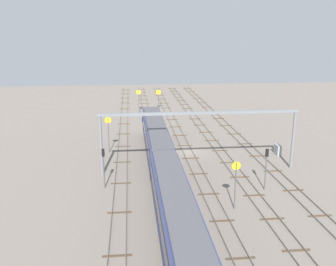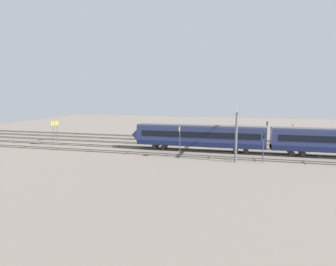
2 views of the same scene
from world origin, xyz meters
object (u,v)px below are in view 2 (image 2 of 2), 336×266
speed_sign_near_foreground (57,128)px  relay_cabinet (213,134)px  signal_light_trackside_departure (267,129)px  speed_sign_mid_trackside (293,132)px  signal_light_trackside_approach (263,143)px  overhead_gantry (237,116)px  speed_sign_distant_end (180,138)px  speed_sign_far_trackside (53,129)px

speed_sign_near_foreground → relay_cabinet: bearing=-156.1°
signal_light_trackside_departure → relay_cabinet: signal_light_trackside_departure is taller
speed_sign_mid_trackside → signal_light_trackside_approach: bearing=63.7°
overhead_gantry → signal_light_trackside_departure: bearing=-135.1°
speed_sign_distant_end → speed_sign_far_trackside: bearing=-10.5°
overhead_gantry → relay_cabinet: size_ratio=15.72×
speed_sign_near_foreground → speed_sign_mid_trackside: size_ratio=0.93×
speed_sign_distant_end → relay_cabinet: speed_sign_distant_end is taller
speed_sign_near_foreground → speed_sign_far_trackside: speed_sign_far_trackside is taller
overhead_gantry → signal_light_trackside_approach: size_ratio=5.32×
speed_sign_distant_end → overhead_gantry: bearing=-127.3°
overhead_gantry → speed_sign_distant_end: bearing=52.7°
speed_sign_distant_end → signal_light_trackside_departure: 24.20m
speed_sign_near_foreground → speed_sign_distant_end: size_ratio=0.87×
speed_sign_near_foreground → signal_light_trackside_departure: 46.97m
overhead_gantry → speed_sign_near_foreground: size_ratio=5.37×
speed_sign_near_foreground → relay_cabinet: 37.32m
speed_sign_far_trackside → signal_light_trackside_departure: (-43.81, -13.24, -0.24)m
relay_cabinet → speed_sign_near_foreground: bearing=23.9°
speed_sign_far_trackside → signal_light_trackside_departure: speed_sign_far_trackside is taller
speed_sign_distant_end → speed_sign_mid_trackside: bearing=-145.6°
signal_light_trackside_approach → signal_light_trackside_departure: bearing=-97.2°
speed_sign_near_foreground → signal_light_trackside_approach: (-43.85, 9.69, -0.10)m
speed_sign_near_foreground → overhead_gantry: bearing=-176.8°
overhead_gantry → signal_light_trackside_approach: 13.00m
overhead_gantry → relay_cabinet: 15.12m
overhead_gantry → signal_light_trackside_departure: overhead_gantry is taller
speed_sign_near_foreground → speed_sign_mid_trackside: bearing=-175.6°
speed_sign_far_trackside → speed_sign_distant_end: 28.66m
overhead_gantry → signal_light_trackside_departure: size_ratio=5.20×
signal_light_trackside_approach → signal_light_trackside_departure: 18.49m
speed_sign_far_trackside → signal_light_trackside_approach: (-41.49, 5.10, -0.30)m
signal_light_trackside_approach → relay_cabinet: 26.72m
signal_light_trackside_approach → signal_light_trackside_departure: signal_light_trackside_departure is taller
speed_sign_near_foreground → signal_light_trackside_departure: signal_light_trackside_departure is taller
speed_sign_near_foreground → signal_light_trackside_approach: signal_light_trackside_approach is taller
overhead_gantry → speed_sign_far_trackside: overhead_gantry is taller
speed_sign_mid_trackside → signal_light_trackside_approach: 15.11m
speed_sign_near_foreground → speed_sign_far_trackside: size_ratio=0.92×
overhead_gantry → relay_cabinet: (5.64, -12.86, -5.62)m
speed_sign_distant_end → signal_light_trackside_approach: 13.31m
speed_sign_distant_end → relay_cabinet: size_ratio=3.36×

